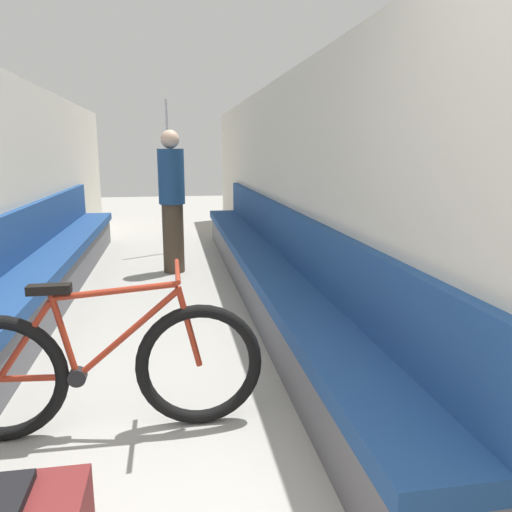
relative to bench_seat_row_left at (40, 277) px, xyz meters
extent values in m
cube|color=beige|center=(-0.25, 0.21, 0.75)|extent=(0.10, 11.11, 2.11)
cube|color=beige|center=(2.29, 0.21, 0.75)|extent=(0.10, 11.11, 2.11)
cube|color=#5B5B60|center=(0.03, 0.00, -0.12)|extent=(0.38, 6.86, 0.36)
cube|color=navy|center=(0.03, 0.00, 0.11)|extent=(0.45, 6.86, 0.10)
cube|color=navy|center=(-0.16, 0.00, 0.38)|extent=(0.07, 6.86, 0.44)
cube|color=#5B5B60|center=(2.02, 0.00, -0.12)|extent=(0.38, 6.86, 0.36)
cube|color=navy|center=(2.02, 0.00, 0.11)|extent=(0.45, 6.86, 0.10)
cube|color=navy|center=(2.21, 0.00, 0.38)|extent=(0.07, 6.86, 0.44)
torus|color=black|center=(1.30, -2.16, 0.03)|extent=(0.66, 0.07, 0.66)
cylinder|color=#9E2D19|center=(0.51, -2.16, 0.02)|extent=(0.37, 0.03, 0.05)
cylinder|color=#9E2D19|center=(0.46, -2.16, 0.22)|extent=(0.29, 0.03, 0.40)
cylinder|color=#9E2D19|center=(0.64, -2.16, 0.24)|extent=(0.13, 0.03, 0.47)
cylinder|color=#9E2D19|center=(0.94, -2.16, 0.22)|extent=(0.53, 0.03, 0.45)
cylinder|color=#9E2D19|center=(0.90, -2.16, 0.44)|extent=(0.61, 0.03, 0.08)
cylinder|color=#9E2D19|center=(1.25, -2.16, 0.24)|extent=(0.13, 0.03, 0.43)
cylinder|color=black|center=(0.69, -2.16, 0.01)|extent=(0.09, 0.06, 0.09)
cube|color=black|center=(0.59, -2.16, 0.47)|extent=(0.20, 0.07, 0.04)
cylinder|color=#9E2D19|center=(1.20, -2.16, 0.53)|extent=(0.02, 0.46, 0.02)
cylinder|color=gray|center=(1.16, 2.42, -0.30)|extent=(0.08, 0.08, 0.01)
cylinder|color=silver|center=(1.16, 2.42, 0.74)|extent=(0.04, 0.04, 2.09)
cylinder|color=#473828|center=(1.19, 1.27, 0.10)|extent=(0.25, 0.25, 0.81)
cylinder|color=navy|center=(1.19, 1.27, 0.82)|extent=(0.30, 0.30, 0.62)
sphere|color=beige|center=(1.19, 1.27, 1.24)|extent=(0.21, 0.21, 0.21)
camera|label=1|loc=(1.18, -4.59, 1.12)|focal=35.00mm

